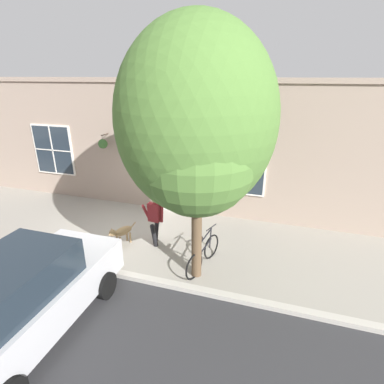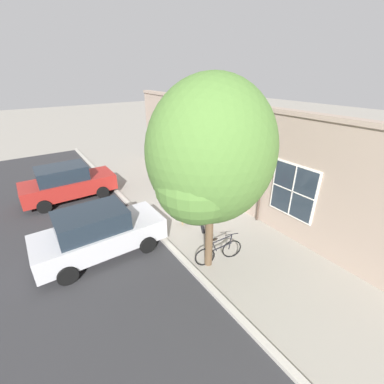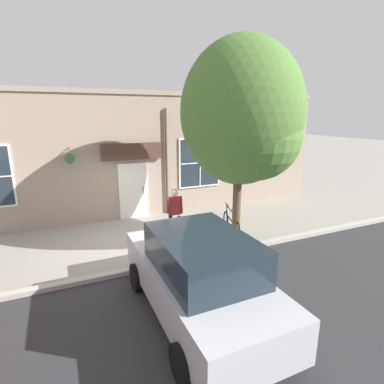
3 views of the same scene
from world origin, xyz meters
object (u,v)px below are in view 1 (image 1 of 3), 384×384
Objects in this scene: leaning_bicycle at (203,254)px; dog_on_leash at (121,232)px; street_tree_by_curb at (197,128)px; pedestrian_walking at (154,215)px; parked_car_mid_block at (21,298)px.

dog_on_leash is at bearing -97.28° from leaning_bicycle.
leaning_bicycle is (-0.51, 0.03, -3.38)m from street_tree_by_curb.
pedestrian_walking is 1.13m from dog_on_leash.
dog_on_leash is 2.64m from leaning_bicycle.
dog_on_leash is 0.16× the size of street_tree_by_curb.
street_tree_by_curb is (0.84, 2.59, 3.33)m from dog_on_leash.
street_tree_by_curb is at bearing 135.56° from parked_car_mid_block.
pedestrian_walking reaches higher than leaning_bicycle.
street_tree_by_curb is at bearing -3.81° from leaning_bicycle.
parked_car_mid_block is at bearing -0.67° from dog_on_leash.
pedestrian_walking is 0.94× the size of leaning_bicycle.
street_tree_by_curb is 4.73m from parked_car_mid_block.
street_tree_by_curb reaches higher than leaning_bicycle.
street_tree_by_curb is 1.38× the size of parked_car_mid_block.
parked_car_mid_block reaches higher than dog_on_leash.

